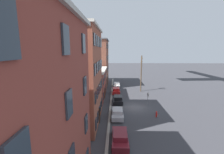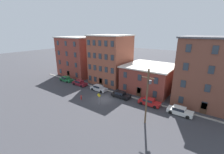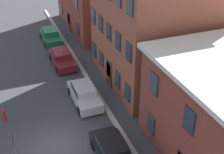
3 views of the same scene
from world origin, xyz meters
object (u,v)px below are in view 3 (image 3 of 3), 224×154
car_black (113,151)px  car_maroon (62,58)px  caution_sign (13,144)px  car_silver (84,93)px  fire_hydrant (4,115)px  car_green (50,35)px

car_black → car_maroon: bearing=180.0°
car_maroon → car_black: same height
caution_sign → car_maroon: bearing=154.7°
car_black → caution_sign: (-1.66, -5.65, 1.05)m
car_silver → fire_hydrant: bearing=-88.1°
car_silver → car_black: same height
caution_sign → car_silver: bearing=131.5°
car_silver → car_black: size_ratio=1.00×
car_maroon → fire_hydrant: 9.27m
caution_sign → fire_hydrant: 5.14m
car_green → car_black: same height
car_silver → car_black: bearing=-1.6°
caution_sign → fire_hydrant: size_ratio=2.79×
car_green → caution_sign: bearing=-17.7°
car_black → caution_sign: 5.98m
car_black → fire_hydrant: (-6.61, -6.02, -0.27)m
car_green → fire_hydrant: (13.00, -6.10, -0.27)m
car_black → caution_sign: caution_sign is taller
car_maroon → caution_sign: 13.30m
car_maroon → fire_hydrant: bearing=-40.6°
car_black → fire_hydrant: size_ratio=4.58×
car_green → car_black: size_ratio=1.00×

